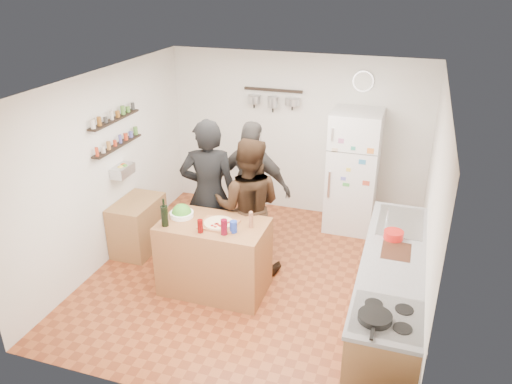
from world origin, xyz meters
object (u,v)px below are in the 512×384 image
(person_center, at_px, (248,207))
(red_bowl, at_px, (394,235))
(fridge, at_px, (353,172))
(salt_canister, at_px, (233,227))
(pepper_mill, at_px, (251,221))
(counter_run, at_px, (390,297))
(person_back, at_px, (253,188))
(skillet, at_px, (375,317))
(side_table, at_px, (138,225))
(prep_island, at_px, (214,257))
(wine_bottle, at_px, (165,216))
(wall_clock, at_px, (363,81))
(salad_bowl, at_px, (182,214))
(person_left, at_px, (209,194))

(person_center, distance_m, red_bowl, 1.81)
(fridge, bearing_deg, salt_canister, -114.23)
(pepper_mill, height_order, fridge, fridge)
(person_center, xyz_separation_m, counter_run, (1.83, -0.73, -0.45))
(person_back, height_order, red_bowl, person_back)
(red_bowl, bearing_deg, person_back, 156.34)
(fridge, bearing_deg, person_back, -138.95)
(skillet, xyz_separation_m, side_table, (-3.34, 1.76, -0.58))
(prep_island, relative_size, wine_bottle, 5.05)
(wall_clock, bearing_deg, wine_bottle, -124.04)
(salad_bowl, relative_size, wall_clock, 0.94)
(person_left, relative_size, person_back, 1.08)
(wall_clock, distance_m, side_table, 3.75)
(person_left, height_order, person_back, person_left)
(prep_island, bearing_deg, fridge, 58.39)
(wine_bottle, height_order, pepper_mill, wine_bottle)
(counter_run, relative_size, fridge, 1.46)
(person_left, xyz_separation_m, person_center, (0.53, -0.01, -0.09))
(salad_bowl, height_order, red_bowl, red_bowl)
(prep_island, height_order, pepper_mill, pepper_mill)
(pepper_mill, height_order, counter_run, pepper_mill)
(prep_island, distance_m, person_back, 1.20)
(counter_run, height_order, red_bowl, red_bowl)
(salad_bowl, height_order, counter_run, salad_bowl)
(prep_island, relative_size, skillet, 4.35)
(wine_bottle, distance_m, person_center, 1.09)
(prep_island, xyz_separation_m, person_left, (-0.29, 0.58, 0.53))
(skillet, relative_size, wall_clock, 0.96)
(counter_run, height_order, wall_clock, wall_clock)
(counter_run, bearing_deg, skillet, -95.51)
(prep_island, distance_m, salad_bowl, 0.64)
(salt_canister, bearing_deg, counter_run, -1.30)
(counter_run, xyz_separation_m, skillet, (-0.10, -1.04, 0.50))
(salt_canister, xyz_separation_m, counter_run, (1.77, -0.04, -0.53))
(prep_island, height_order, fridge, fridge)
(pepper_mill, xyz_separation_m, counter_run, (1.62, -0.21, -0.54))
(wine_bottle, bearing_deg, pepper_mill, 15.87)
(salt_canister, height_order, fridge, fridge)
(person_center, height_order, side_table, person_center)
(wine_bottle, height_order, salt_canister, wine_bottle)
(person_back, bearing_deg, side_table, 25.80)
(person_center, bearing_deg, salad_bowl, 29.52)
(person_left, distance_m, wall_clock, 2.74)
(counter_run, distance_m, wall_clock, 3.22)
(salt_canister, xyz_separation_m, fridge, (1.02, 2.26, -0.08))
(salt_canister, distance_m, person_center, 0.70)
(person_center, xyz_separation_m, wall_clock, (1.08, 1.90, 1.25))
(wine_bottle, relative_size, red_bowl, 1.17)
(person_center, bearing_deg, prep_island, 58.58)
(pepper_mill, height_order, person_center, person_center)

